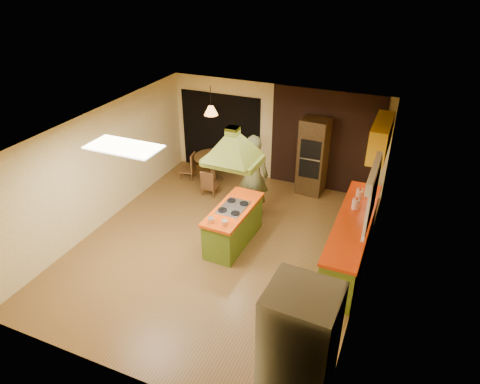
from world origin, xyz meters
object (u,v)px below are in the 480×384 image
at_px(man, 253,176).
at_px(dining_table, 213,164).
at_px(wall_oven, 313,157).
at_px(canister_large, 360,193).
at_px(kitchen_island, 233,225).
at_px(refrigerator, 298,355).

height_order(man, dining_table, man).
distance_m(wall_oven, canister_large, 2.00).
bearing_deg(kitchen_island, canister_large, 30.53).
relative_size(kitchen_island, man, 0.87).
relative_size(kitchen_island, canister_large, 8.51).
xyz_separation_m(wall_oven, dining_table, (-2.46, -0.43, -0.45)).
distance_m(kitchen_island, refrigerator, 3.79).
relative_size(man, refrigerator, 0.97).
height_order(kitchen_island, refrigerator, refrigerator).
height_order(kitchen_island, man, man).
bearing_deg(canister_large, kitchen_island, -151.60).
distance_m(kitchen_island, man, 1.29).
bearing_deg(dining_table, man, -35.84).
bearing_deg(dining_table, kitchen_island, -55.30).
relative_size(refrigerator, canister_large, 10.17).
xyz_separation_m(refrigerator, canister_large, (0.04, 4.24, 0.03)).
bearing_deg(refrigerator, wall_oven, 105.59).
xyz_separation_m(refrigerator, dining_table, (-3.75, 5.30, -0.50)).
distance_m(kitchen_island, dining_table, 2.75).
relative_size(man, canister_large, 9.82).
relative_size(wall_oven, dining_table, 2.01).
bearing_deg(wall_oven, canister_large, -44.28).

